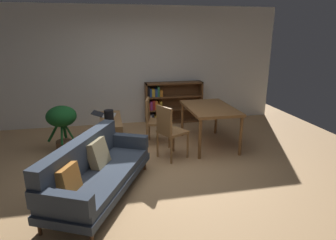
# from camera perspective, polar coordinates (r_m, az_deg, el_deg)

# --- Properties ---
(ground_plane) EXTENTS (8.16, 8.16, 0.00)m
(ground_plane) POSITION_cam_1_polar(r_m,az_deg,el_deg) (4.69, -2.42, -9.88)
(ground_plane) COLOR tan
(back_wall_panel) EXTENTS (6.80, 0.10, 2.70)m
(back_wall_panel) POSITION_cam_1_polar(r_m,az_deg,el_deg) (6.91, -6.29, 10.44)
(back_wall_panel) COLOR silver
(back_wall_panel) RESTS_ON ground_plane
(fabric_couch) EXTENTS (1.49, 2.06, 0.78)m
(fabric_couch) POSITION_cam_1_polar(r_m,az_deg,el_deg) (3.98, -14.29, -9.45)
(fabric_couch) COLOR #56351E
(fabric_couch) RESTS_ON ground_plane
(media_console) EXTENTS (0.40, 1.14, 0.54)m
(media_console) POSITION_cam_1_polar(r_m,az_deg,el_deg) (5.71, -11.11, -2.34)
(media_console) COLOR olive
(media_console) RESTS_ON ground_plane
(open_laptop) EXTENTS (0.49, 0.38, 0.08)m
(open_laptop) POSITION_cam_1_polar(r_m,az_deg,el_deg) (5.82, -12.29, 1.04)
(open_laptop) COLOR silver
(open_laptop) RESTS_ON media_console
(desk_speaker) EXTENTS (0.17, 0.17, 0.23)m
(desk_speaker) POSITION_cam_1_polar(r_m,az_deg,el_deg) (5.33, -11.56, 0.70)
(desk_speaker) COLOR black
(desk_speaker) RESTS_ON media_console
(potted_floor_plant) EXTENTS (0.56, 0.53, 0.87)m
(potted_floor_plant) POSITION_cam_1_polar(r_m,az_deg,el_deg) (5.51, -20.19, -0.20)
(potted_floor_plant) COLOR brown
(potted_floor_plant) RESTS_ON ground_plane
(dining_table) EXTENTS (0.85, 1.30, 0.76)m
(dining_table) POSITION_cam_1_polar(r_m,az_deg,el_deg) (5.55, 8.21, 1.81)
(dining_table) COLOR brown
(dining_table) RESTS_ON ground_plane
(dining_chair_near) EXTENTS (0.55, 0.53, 0.91)m
(dining_chair_near) POSITION_cam_1_polar(r_m,az_deg,el_deg) (5.58, -2.66, 0.20)
(dining_chair_near) COLOR olive
(dining_chair_near) RESTS_ON ground_plane
(dining_chair_far) EXTENTS (0.56, 0.55, 0.95)m
(dining_chair_far) POSITION_cam_1_polar(r_m,az_deg,el_deg) (4.91, 0.26, -1.86)
(dining_chair_far) COLOR olive
(dining_chair_far) RESTS_ON ground_plane
(bookshelf) EXTENTS (1.38, 0.28, 0.98)m
(bookshelf) POSITION_cam_1_polar(r_m,az_deg,el_deg) (7.01, 0.29, 3.47)
(bookshelf) COLOR brown
(bookshelf) RESTS_ON ground_plane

